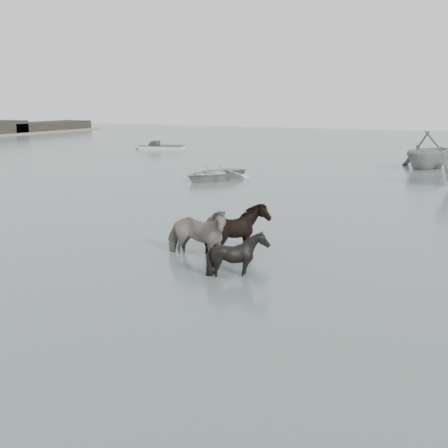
{
  "coord_description": "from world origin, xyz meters",
  "views": [
    {
      "loc": [
        6.25,
        -12.74,
        4.25
      ],
      "look_at": [
        -0.31,
        0.32,
        1.0
      ],
      "focal_mm": 45.0,
      "sensor_mm": 36.0,
      "label": 1
    }
  ],
  "objects": [
    {
      "name": "skiff_outer",
      "position": [
        -20.4,
        28.44,
        0.38
      ],
      "size": [
        5.39,
        2.92,
        0.75
      ],
      "primitive_type": null,
      "rotation": [
        0.0,
        0.0,
        3.41
      ],
      "color": "silver",
      "rests_on": "ground"
    },
    {
      "name": "ground",
      "position": [
        0.0,
        0.0,
        0.0
      ],
      "size": [
        140.0,
        140.0,
        0.0
      ],
      "primitive_type": "plane",
      "color": "#50605C",
      "rests_on": "ground"
    },
    {
      "name": "rowboat_lead",
      "position": [
        -7.86,
        14.09,
        0.43
      ],
      "size": [
        3.85,
        4.7,
        0.85
      ],
      "primitive_type": "imported",
      "rotation": [
        0.0,
        0.0,
        -0.25
      ],
      "color": "beige",
      "rests_on": "ground"
    },
    {
      "name": "pony_pinto",
      "position": [
        -1.14,
        0.26,
        0.86
      ],
      "size": [
        2.05,
        0.94,
        1.73
      ],
      "primitive_type": "imported",
      "rotation": [
        0.0,
        0.0,
        1.57
      ],
      "color": "black",
      "rests_on": "ground"
    },
    {
      "name": "rowboat_trail",
      "position": [
        1.87,
        24.62,
        1.25
      ],
      "size": [
        5.68,
        6.01,
        2.51
      ],
      "primitive_type": "imported",
      "rotation": [
        0.0,
        0.0,
        2.72
      ],
      "color": "#969896",
      "rests_on": "ground"
    },
    {
      "name": "pony_black",
      "position": [
        0.6,
        -0.73,
        0.68
      ],
      "size": [
        1.4,
        1.29,
        1.35
      ],
      "primitive_type": "imported",
      "rotation": [
        0.0,
        0.0,
        1.39
      ],
      "color": "black",
      "rests_on": "ground"
    },
    {
      "name": "pony_dark",
      "position": [
        -0.39,
        1.41,
        0.84
      ],
      "size": [
        1.43,
        1.67,
        1.67
      ],
      "primitive_type": "imported",
      "rotation": [
        0.0,
        0.0,
        1.58
      ],
      "color": "black",
      "rests_on": "ground"
    }
  ]
}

